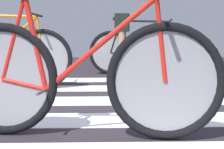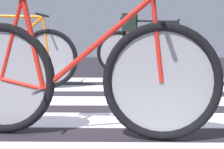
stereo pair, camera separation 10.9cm
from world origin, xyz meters
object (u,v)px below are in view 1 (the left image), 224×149
bicycle_3_of_3 (141,51)px  cyclist_3_of_3 (123,36)px  bicycle_1_of_3 (81,76)px  bicycle_2_of_3 (0,57)px

bicycle_3_of_3 → cyclist_3_of_3: cyclist_3_of_3 is taller
bicycle_3_of_3 → bicycle_1_of_3: bearing=-95.9°
bicycle_2_of_3 → bicycle_3_of_3: bearing=39.3°
cyclist_3_of_3 → bicycle_3_of_3: bearing=0.0°
bicycle_1_of_3 → bicycle_2_of_3: 2.26m
bicycle_2_of_3 → bicycle_1_of_3: bearing=-58.1°
bicycle_2_of_3 → cyclist_3_of_3: size_ratio=1.76×
bicycle_2_of_3 → bicycle_3_of_3: (1.86, 1.38, 0.00)m
bicycle_3_of_3 → cyclist_3_of_3: bearing=-180.0°
bicycle_1_of_3 → cyclist_3_of_3: 3.43m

